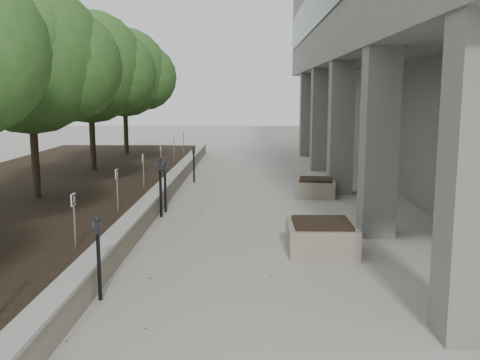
# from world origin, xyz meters

# --- Properties ---
(retaining_wall) EXTENTS (0.39, 26.00, 0.50)m
(retaining_wall) POSITION_xyz_m (-1.82, 9.00, 0.25)
(retaining_wall) COLOR gray
(retaining_wall) RESTS_ON ground
(planting_bed) EXTENTS (7.00, 26.00, 0.40)m
(planting_bed) POSITION_xyz_m (-5.50, 9.00, 0.20)
(planting_bed) COLOR black
(planting_bed) RESTS_ON ground
(crabapple_tree_3) EXTENTS (4.60, 4.00, 5.44)m
(crabapple_tree_3) POSITION_xyz_m (-4.80, 8.00, 3.12)
(crabapple_tree_3) COLOR #2C5B22
(crabapple_tree_3) RESTS_ON planting_bed
(crabapple_tree_4) EXTENTS (4.60, 4.00, 5.44)m
(crabapple_tree_4) POSITION_xyz_m (-4.80, 13.00, 3.12)
(crabapple_tree_4) COLOR #2C5B22
(crabapple_tree_4) RESTS_ON planting_bed
(crabapple_tree_5) EXTENTS (4.60, 4.00, 5.44)m
(crabapple_tree_5) POSITION_xyz_m (-4.80, 18.00, 3.12)
(crabapple_tree_5) COLOR #2C5B22
(crabapple_tree_5) RESTS_ON planting_bed
(parking_sign_3) EXTENTS (0.04, 0.22, 0.96)m
(parking_sign_3) POSITION_xyz_m (-2.35, 3.50, 0.88)
(parking_sign_3) COLOR black
(parking_sign_3) RESTS_ON planting_bed
(parking_sign_4) EXTENTS (0.04, 0.22, 0.96)m
(parking_sign_4) POSITION_xyz_m (-2.35, 6.50, 0.88)
(parking_sign_4) COLOR black
(parking_sign_4) RESTS_ON planting_bed
(parking_sign_5) EXTENTS (0.04, 0.22, 0.96)m
(parking_sign_5) POSITION_xyz_m (-2.35, 9.50, 0.88)
(parking_sign_5) COLOR black
(parking_sign_5) RESTS_ON planting_bed
(parking_sign_6) EXTENTS (0.04, 0.22, 0.96)m
(parking_sign_6) POSITION_xyz_m (-2.35, 12.50, 0.88)
(parking_sign_6) COLOR black
(parking_sign_6) RESTS_ON planting_bed
(parking_sign_7) EXTENTS (0.04, 0.22, 0.96)m
(parking_sign_7) POSITION_xyz_m (-2.35, 15.50, 0.88)
(parking_sign_7) COLOR black
(parking_sign_7) RESTS_ON planting_bed
(parking_sign_8) EXTENTS (0.04, 0.22, 0.96)m
(parking_sign_8) POSITION_xyz_m (-2.35, 18.50, 0.88)
(parking_sign_8) COLOR black
(parking_sign_8) RESTS_ON planting_bed
(parking_meter_2) EXTENTS (0.15, 0.13, 1.29)m
(parking_meter_2) POSITION_xyz_m (-1.55, 2.13, 0.64)
(parking_meter_2) COLOR black
(parking_meter_2) RESTS_ON ground
(parking_meter_3) EXTENTS (0.16, 0.12, 1.49)m
(parking_meter_3) POSITION_xyz_m (-1.55, 7.59, 0.75)
(parking_meter_3) COLOR black
(parking_meter_3) RESTS_ON ground
(parking_meter_4) EXTENTS (0.14, 0.11, 1.32)m
(parking_meter_4) POSITION_xyz_m (-1.52, 8.13, 0.66)
(parking_meter_4) COLOR black
(parking_meter_4) RESTS_ON ground
(parking_meter_5) EXTENTS (0.13, 0.10, 1.25)m
(parking_meter_5) POSITION_xyz_m (-1.28, 12.79, 0.62)
(parking_meter_5) COLOR black
(parking_meter_5) RESTS_ON ground
(planter_front) EXTENTS (1.31, 1.31, 0.61)m
(planter_front) POSITION_xyz_m (2.06, 4.69, 0.30)
(planter_front) COLOR gray
(planter_front) RESTS_ON ground
(planter_back) EXTENTS (1.29, 1.29, 0.54)m
(planter_back) POSITION_xyz_m (2.62, 10.43, 0.27)
(planter_back) COLOR gray
(planter_back) RESTS_ON ground
(berry_scatter) EXTENTS (3.30, 14.10, 0.02)m
(berry_scatter) POSITION_xyz_m (-0.10, 5.00, 0.01)
(berry_scatter) COLOR maroon
(berry_scatter) RESTS_ON ground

